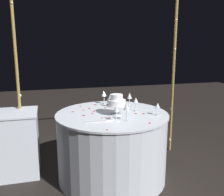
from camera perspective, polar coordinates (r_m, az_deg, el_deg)
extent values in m
plane|color=black|center=(3.04, 0.00, -17.34)|extent=(12.00, 12.00, 0.00)
cylinder|color=olive|center=(3.11, -20.58, 3.02)|extent=(0.04, 0.04, 2.09)
cylinder|color=olive|center=(3.52, 13.71, 4.42)|extent=(0.04, 0.04, 2.09)
sphere|color=#F9EAB2|center=(3.15, -20.61, 1.44)|extent=(0.02, 0.02, 0.02)
sphere|color=#F9EAB2|center=(3.60, 13.23, -2.72)|extent=(0.02, 0.02, 0.02)
sphere|color=#F9EAB2|center=(3.48, 14.13, 10.69)|extent=(0.02, 0.02, 0.02)
sphere|color=#F9EAB2|center=(3.13, -20.15, 0.63)|extent=(0.02, 0.02, 0.02)
sphere|color=#F9EAB2|center=(3.73, 13.06, -9.32)|extent=(0.02, 0.02, 0.02)
sphere|color=#F9EAB2|center=(3.15, -20.06, 0.42)|extent=(0.02, 0.02, 0.02)
sphere|color=#F9EAB2|center=(3.49, 14.41, 16.77)|extent=(0.02, 0.02, 0.02)
sphere|color=#F9EAB2|center=(3.10, -21.76, 19.37)|extent=(0.02, 0.02, 0.02)
sphere|color=#F9EAB2|center=(3.53, 13.76, 4.20)|extent=(0.02, 0.02, 0.02)
sphere|color=#F9EAB2|center=(3.28, -19.71, -7.68)|extent=(0.02, 0.02, 0.02)
sphere|color=#F9EAB2|center=(3.72, 12.97, -9.13)|extent=(0.02, 0.02, 0.02)
sphere|color=#F9EAB2|center=(3.25, -19.57, -7.36)|extent=(0.02, 0.02, 0.02)
sphere|color=#F9EAB2|center=(3.60, 13.23, -2.36)|extent=(0.02, 0.02, 0.02)
cylinder|color=silver|center=(2.88, 0.00, -10.95)|extent=(1.20, 1.20, 0.73)
cylinder|color=silver|center=(2.75, 0.00, -3.70)|extent=(1.23, 1.23, 0.02)
cube|color=silver|center=(3.15, -20.85, -9.73)|extent=(0.49, 0.49, 0.73)
cube|color=silver|center=(3.04, -21.37, -3.18)|extent=(0.51, 0.51, 0.02)
cylinder|color=silver|center=(2.70, 1.03, -3.67)|extent=(0.11, 0.11, 0.01)
cylinder|color=silver|center=(2.69, 1.03, -2.67)|extent=(0.02, 0.02, 0.09)
cylinder|color=silver|center=(2.68, 1.04, -1.64)|extent=(0.22, 0.22, 0.01)
cylinder|color=white|center=(2.67, 1.04, -0.96)|extent=(0.19, 0.19, 0.06)
cylinder|color=white|center=(2.66, 1.05, 0.23)|extent=(0.13, 0.13, 0.06)
cylinder|color=silver|center=(2.48, 0.97, -5.18)|extent=(0.06, 0.06, 0.00)
cylinder|color=silver|center=(2.47, 0.98, -4.14)|extent=(0.01, 0.01, 0.09)
cone|color=silver|center=(2.45, 0.98, -2.40)|extent=(0.05, 0.05, 0.07)
cylinder|color=silver|center=(2.72, 10.23, -3.83)|extent=(0.06, 0.06, 0.00)
cylinder|color=silver|center=(2.71, 10.26, -3.01)|extent=(0.01, 0.01, 0.08)
cone|color=silver|center=(2.69, 10.32, -1.66)|extent=(0.05, 0.05, 0.05)
cylinder|color=silver|center=(3.05, 3.96, -1.91)|extent=(0.06, 0.06, 0.00)
cylinder|color=silver|center=(3.04, 3.98, -0.99)|extent=(0.01, 0.01, 0.10)
cone|color=silver|center=(3.02, 4.00, 0.55)|extent=(0.06, 0.06, 0.07)
cylinder|color=silver|center=(3.03, -0.44, -1.99)|extent=(0.06, 0.06, 0.00)
cylinder|color=silver|center=(3.02, -0.44, -1.17)|extent=(0.01, 0.01, 0.08)
cone|color=silver|center=(3.00, -0.44, 0.23)|extent=(0.06, 0.06, 0.07)
cylinder|color=silver|center=(2.85, 5.38, -2.92)|extent=(0.06, 0.06, 0.00)
cylinder|color=silver|center=(2.84, 5.39, -1.97)|extent=(0.01, 0.01, 0.09)
cone|color=silver|center=(2.82, 5.43, -0.47)|extent=(0.06, 0.06, 0.06)
cylinder|color=silver|center=(3.18, -1.82, -1.30)|extent=(0.06, 0.06, 0.00)
cylinder|color=silver|center=(3.17, -1.83, -0.40)|extent=(0.01, 0.01, 0.10)
cone|color=silver|center=(3.15, -1.84, 1.03)|extent=(0.07, 0.07, 0.06)
cylinder|color=silver|center=(2.49, 3.33, -5.14)|extent=(0.06, 0.06, 0.00)
cylinder|color=silver|center=(2.47, 3.35, -3.91)|extent=(0.01, 0.01, 0.11)
cone|color=silver|center=(2.45, 3.37, -1.89)|extent=(0.07, 0.07, 0.07)
cube|color=silver|center=(2.45, -3.57, -5.37)|extent=(0.22, 0.03, 0.01)
cube|color=white|center=(2.48, -0.37, -5.09)|extent=(0.09, 0.02, 0.01)
ellipsoid|color=red|center=(2.83, -4.08, -3.01)|extent=(0.02, 0.03, 0.00)
ellipsoid|color=red|center=(2.60, -0.54, -4.39)|extent=(0.03, 0.03, 0.00)
ellipsoid|color=red|center=(2.89, -6.52, -2.77)|extent=(0.03, 0.03, 0.00)
ellipsoid|color=red|center=(2.89, -0.90, -2.67)|extent=(0.03, 0.02, 0.00)
ellipsoid|color=red|center=(2.57, -2.32, -4.54)|extent=(0.02, 0.03, 0.00)
ellipsoid|color=red|center=(2.74, -4.48, -3.55)|extent=(0.03, 0.03, 0.00)
ellipsoid|color=red|center=(3.13, -3.82, -1.53)|extent=(0.05, 0.05, 0.00)
ellipsoid|color=red|center=(3.08, -7.17, -1.85)|extent=(0.03, 0.03, 0.00)
ellipsoid|color=red|center=(2.23, -1.11, -7.23)|extent=(0.02, 0.03, 0.00)
ellipsoid|color=red|center=(2.44, 8.55, -5.63)|extent=(0.04, 0.04, 0.00)
ellipsoid|color=red|center=(2.96, -5.20, -2.37)|extent=(0.03, 0.04, 0.00)
ellipsoid|color=red|center=(3.10, 0.75, -1.64)|extent=(0.03, 0.04, 0.00)
ellipsoid|color=red|center=(2.98, -1.58, -2.23)|extent=(0.02, 0.03, 0.00)
ellipsoid|color=red|center=(2.74, 5.42, -3.54)|extent=(0.05, 0.04, 0.00)
ellipsoid|color=red|center=(2.67, -6.45, -3.97)|extent=(0.04, 0.05, 0.00)
ellipsoid|color=red|center=(2.84, -8.86, -3.10)|extent=(0.04, 0.03, 0.00)
ellipsoid|color=red|center=(2.75, 7.11, -3.54)|extent=(0.04, 0.03, 0.00)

